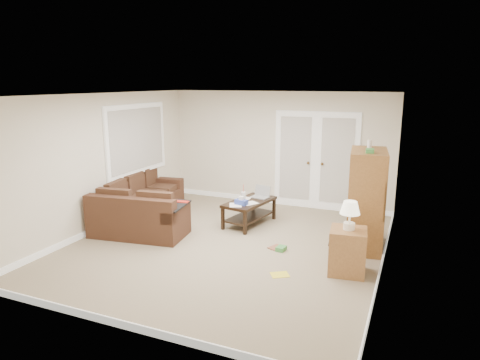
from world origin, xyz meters
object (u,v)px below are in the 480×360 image
at_px(sectional_sofa, 142,209).
at_px(tv_armoire, 366,199).
at_px(side_cabinet, 348,247).
at_px(coffee_table, 250,211).

xyz_separation_m(sectional_sofa, tv_armoire, (4.10, 0.44, 0.52)).
xyz_separation_m(tv_armoire, side_cabinet, (-0.09, -1.12, -0.44)).
relative_size(sectional_sofa, side_cabinet, 2.45).
height_order(tv_armoire, side_cabinet, tv_armoire).
relative_size(tv_armoire, side_cabinet, 1.64).
bearing_deg(coffee_table, side_cabinet, -24.53).
relative_size(sectional_sofa, coffee_table, 2.12).
distance_m(coffee_table, tv_armoire, 2.27).
bearing_deg(tv_armoire, sectional_sofa, 179.15).
relative_size(coffee_table, side_cabinet, 1.16).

